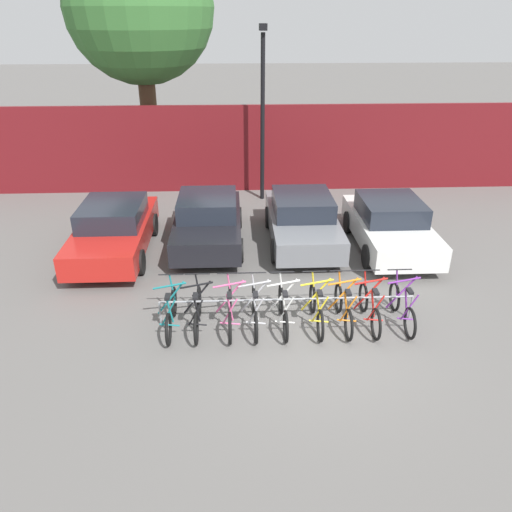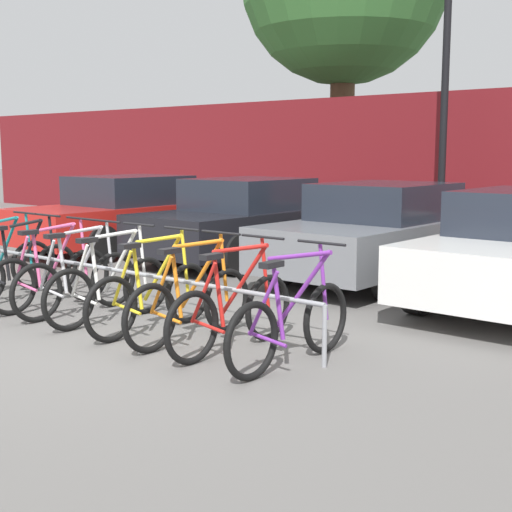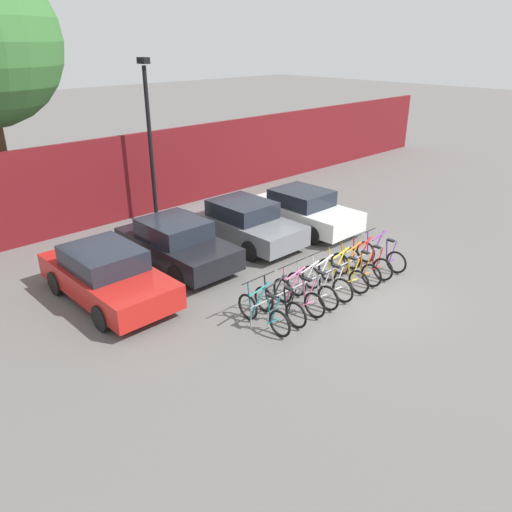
{
  "view_description": "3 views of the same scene",
  "coord_description": "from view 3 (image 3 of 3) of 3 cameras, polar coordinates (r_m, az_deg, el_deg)",
  "views": [
    {
      "loc": [
        -1.67,
        -8.21,
        5.93
      ],
      "look_at": [
        -1.17,
        2.59,
        0.63
      ],
      "focal_mm": 35.0,
      "sensor_mm": 36.0,
      "label": 1
    },
    {
      "loc": [
        5.44,
        -4.27,
        1.86
      ],
      "look_at": [
        0.59,
        1.48,
        0.75
      ],
      "focal_mm": 50.0,
      "sensor_mm": 36.0,
      "label": 2
    },
    {
      "loc": [
        -10.05,
        -6.58,
        6.22
      ],
      "look_at": [
        -1.66,
        2.18,
        0.88
      ],
      "focal_mm": 35.0,
      "sensor_mm": 36.0,
      "label": 3
    }
  ],
  "objects": [
    {
      "name": "ground_plane",
      "position": [
        13.52,
        11.59,
        -4.16
      ],
      "size": [
        120.0,
        120.0,
        0.0
      ],
      "primitive_type": "plane",
      "color": "#605E5B"
    },
    {
      "name": "hoarding_wall",
      "position": [
        19.53,
        -11.55,
        9.37
      ],
      "size": [
        36.0,
        0.16,
        3.05
      ],
      "primitive_type": "cube",
      "color": "maroon",
      "rests_on": "ground"
    },
    {
      "name": "bike_rack",
      "position": [
        13.2,
        7.85,
        -2.14
      ],
      "size": [
        5.35,
        0.04,
        0.57
      ],
      "color": "gray",
      "rests_on": "ground"
    },
    {
      "name": "bicycle_teal",
      "position": [
        11.58,
        0.84,
        -6.55
      ],
      "size": [
        0.68,
        1.71,
        1.05
      ],
      "rotation": [
        0.0,
        0.0,
        0.07
      ],
      "color": "black",
      "rests_on": "ground"
    },
    {
      "name": "bicycle_black",
      "position": [
        11.92,
        2.7,
        -5.63
      ],
      "size": [
        0.68,
        1.71,
        1.05
      ],
      "rotation": [
        0.0,
        0.0,
        -0.05
      ],
      "color": "black",
      "rests_on": "ground"
    },
    {
      "name": "bicycle_pink",
      "position": [
        12.35,
        4.85,
        -4.57
      ],
      "size": [
        0.68,
        1.71,
        1.05
      ],
      "rotation": [
        0.0,
        0.0,
        0.0
      ],
      "color": "black",
      "rests_on": "ground"
    },
    {
      "name": "bicycle_silver",
      "position": [
        12.7,
        6.4,
        -3.8
      ],
      "size": [
        0.68,
        1.71,
        1.05
      ],
      "rotation": [
        0.0,
        0.0,
        -0.02
      ],
      "color": "black",
      "rests_on": "ground"
    },
    {
      "name": "bicycle_white",
      "position": [
        13.11,
        8.07,
        -2.96
      ],
      "size": [
        0.68,
        1.71,
        1.05
      ],
      "rotation": [
        0.0,
        0.0,
        0.04
      ],
      "color": "black",
      "rests_on": "ground"
    },
    {
      "name": "bicycle_yellow",
      "position": [
        13.61,
        9.89,
        -2.04
      ],
      "size": [
        0.68,
        1.71,
        1.05
      ],
      "rotation": [
        0.0,
        0.0,
        0.03
      ],
      "color": "black",
      "rests_on": "ground"
    },
    {
      "name": "bicycle_orange",
      "position": [
        14.04,
        11.29,
        -1.33
      ],
      "size": [
        0.68,
        1.71,
        1.05
      ],
      "rotation": [
        0.0,
        0.0,
        0.01
      ],
      "color": "black",
      "rests_on": "ground"
    },
    {
      "name": "bicycle_red",
      "position": [
        14.46,
        12.56,
        -0.69
      ],
      "size": [
        0.68,
        1.71,
        1.05
      ],
      "rotation": [
        0.0,
        0.0,
        0.06
      ],
      "color": "black",
      "rests_on": "ground"
    },
    {
      "name": "bicycle_purple",
      "position": [
        14.99,
        14.05,
        0.07
      ],
      "size": [
        0.68,
        1.71,
        1.05
      ],
      "rotation": [
        0.0,
        0.0,
        0.06
      ],
      "color": "black",
      "rests_on": "ground"
    },
    {
      "name": "car_red",
      "position": [
        13.21,
        -16.69,
        -2.06
      ],
      "size": [
        1.91,
        4.24,
        1.4
      ],
      "color": "red",
      "rests_on": "ground"
    },
    {
      "name": "car_black",
      "position": [
        14.74,
        -9.09,
        1.41
      ],
      "size": [
        1.91,
        3.99,
        1.4
      ],
      "color": "black",
      "rests_on": "ground"
    },
    {
      "name": "car_grey",
      "position": [
        16.24,
        -1.38,
        3.84
      ],
      "size": [
        1.91,
        4.12,
        1.4
      ],
      "color": "slate",
      "rests_on": "ground"
    },
    {
      "name": "car_white",
      "position": [
        17.51,
        5.38,
        5.24
      ],
      "size": [
        1.91,
        4.03,
        1.4
      ],
      "color": "silver",
      "rests_on": "ground"
    },
    {
      "name": "lamp_post",
      "position": [
        18.01,
        -12.07,
        13.46
      ],
      "size": [
        0.24,
        0.44,
        5.62
      ],
      "color": "black",
      "rests_on": "ground"
    }
  ]
}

